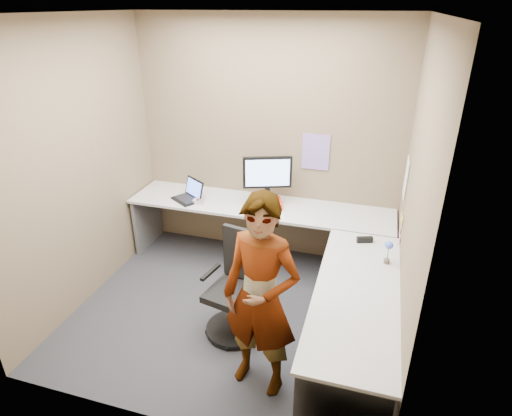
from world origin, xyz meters
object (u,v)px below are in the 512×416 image
(desk, at_px, (285,248))
(monitor, at_px, (267,175))
(person, at_px, (261,298))
(office_chair, at_px, (236,293))

(desk, bearing_deg, monitor, 120.02)
(person, bearing_deg, office_chair, 135.80)
(office_chair, distance_m, person, 0.78)
(office_chair, height_order, person, person)
(desk, relative_size, person, 1.82)
(office_chair, relative_size, person, 0.59)
(monitor, distance_m, office_chair, 1.39)
(desk, height_order, monitor, monitor)
(office_chair, bearing_deg, desk, 74.56)
(monitor, relative_size, office_chair, 0.52)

